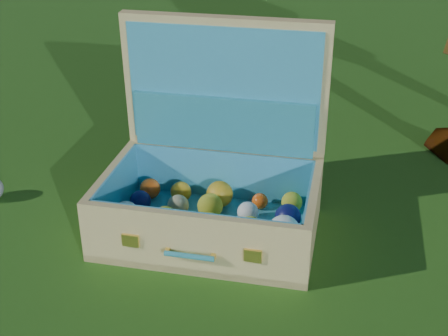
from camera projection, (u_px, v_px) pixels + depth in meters
ground at (187, 281)px, 1.37m from camera, size 60.00×60.00×0.00m
suitcase at (215, 173)px, 1.52m from camera, size 0.61×0.52×0.50m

